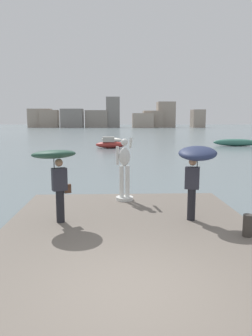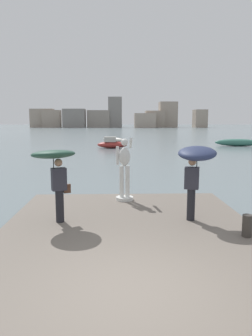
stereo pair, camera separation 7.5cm
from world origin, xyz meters
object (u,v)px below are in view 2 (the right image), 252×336
mooring_bollard (247,226)px  boat_mid (112,144)px  boat_near (238,143)px  statue_white_figure (125,171)px  onlooker_left (55,164)px  onlooker_right (196,162)px  boat_far (113,140)px

mooring_bollard → boat_mid: (-3.54, 28.92, -0.18)m
boat_near → boat_mid: 15.54m
statue_white_figure → onlooker_left: 3.08m
statue_white_figure → boat_near: bearing=62.0°
statue_white_figure → mooring_bollard: bearing=-52.0°
statue_white_figure → onlooker_left: size_ratio=1.06×
onlooker_right → mooring_bollard: (0.94, -1.30, -1.36)m
statue_white_figure → boat_mid: 25.36m
boat_near → boat_mid: bearing=-171.8°
statue_white_figure → onlooker_right: 3.01m
boat_near → boat_far: size_ratio=1.53×
mooring_bollard → boat_far: size_ratio=0.15×
statue_white_figure → boat_near: (14.64, 27.54, -0.97)m
boat_mid → boat_far: boat_mid is taller
statue_white_figure → onlooker_right: bearing=-50.8°
onlooker_right → onlooker_left: bearing=-179.1°
mooring_bollard → boat_far: 39.65m
boat_near → boat_mid: size_ratio=1.62×
onlooker_left → boat_near: size_ratio=0.36×
boat_far → onlooker_left: bearing=-91.8°
onlooker_right → boat_near: 32.49m
onlooker_left → boat_far: bearing=88.2°
onlooker_left → statue_white_figure: bearing=50.9°
statue_white_figure → boat_far: (-0.68, 35.91, -1.08)m
onlooker_left → mooring_bollard: size_ratio=3.82×
statue_white_figure → mooring_bollard: statue_white_figure is taller
boat_near → statue_white_figure: bearing=-118.0°
onlooker_left → onlooker_right: onlooker_right is taller
mooring_bollard → boat_far: bearing=95.0°
boat_near → boat_mid: (-15.38, -2.21, 0.05)m
onlooker_left → onlooker_right: 3.77m
onlooker_left → boat_far: onlooker_left is taller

